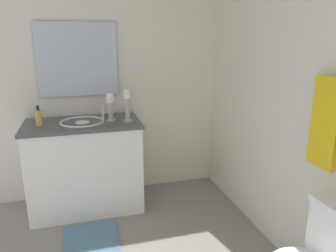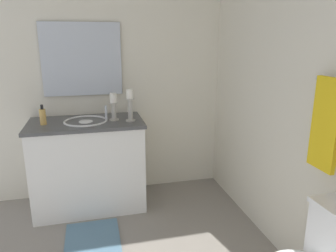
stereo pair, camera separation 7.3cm
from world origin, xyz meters
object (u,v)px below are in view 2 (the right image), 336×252
vanity_cabinet (89,165)px  mirror (82,59)px  bath_mat (93,242)px  sink_basin (86,125)px  towel_near_vanity (326,125)px  soap_bottle (43,116)px  candle_holder_tall (130,104)px  candle_holder_short (114,106)px

vanity_cabinet → mirror: (-0.28, 0.00, 0.98)m
bath_mat → sink_basin: bearing=179.9°
mirror → bath_mat: 1.67m
sink_basin → mirror: 0.65m
towel_near_vanity → bath_mat: towel_near_vanity is taller
soap_bottle → towel_near_vanity: towel_near_vanity is taller
sink_basin → soap_bottle: soap_bottle is taller
candle_holder_tall → candle_holder_short: 0.16m
mirror → candle_holder_short: 0.57m
sink_basin → candle_holder_short: candle_holder_short is taller
mirror → bath_mat: bearing=0.0°
sink_basin → candle_holder_short: 0.31m
towel_near_vanity → candle_holder_short: bearing=-142.7°
candle_holder_short → towel_near_vanity: towel_near_vanity is taller
candle_holder_tall → vanity_cabinet: bearing=-100.8°
vanity_cabinet → towel_near_vanity: towel_near_vanity is taller
vanity_cabinet → candle_holder_short: (0.02, 0.26, 0.57)m
vanity_cabinet → bath_mat: vanity_cabinet is taller
towel_near_vanity → bath_mat: bearing=-121.5°
candle_holder_short → soap_bottle: size_ratio=1.43×
vanity_cabinet → candle_holder_short: bearing=86.1°
candle_holder_tall → bath_mat: size_ratio=0.50×
soap_bottle → mirror: bearing=129.6°
candle_holder_tall → soap_bottle: 0.78m
candle_holder_short → soap_bottle: candle_holder_short is taller
sink_basin → soap_bottle: (0.02, -0.37, 0.11)m
vanity_cabinet → sink_basin: sink_basin is taller
candle_holder_short → towel_near_vanity: size_ratio=0.48×
candle_holder_tall → candle_holder_short: candle_holder_tall is taller
sink_basin → bath_mat: 1.03m
vanity_cabinet → candle_holder_short: size_ratio=4.10×
candle_holder_short → candle_holder_tall: bearing=67.7°
candle_holder_tall → candle_holder_short: bearing=-112.3°
candle_holder_short → bath_mat: 1.19m
candle_holder_short → bath_mat: size_ratio=0.43×
mirror → candle_holder_tall: (0.36, 0.41, -0.39)m
mirror → towel_near_vanity: (1.74, 1.36, -0.28)m
sink_basin → candle_holder_tall: 0.46m
soap_bottle → bath_mat: (0.60, 0.36, -0.93)m
mirror → bath_mat: size_ratio=1.25×
sink_basin → bath_mat: size_ratio=0.67×
candle_holder_short → mirror: bearing=-138.8°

